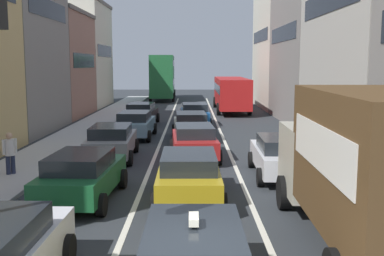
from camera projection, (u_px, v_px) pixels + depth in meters
The scene contains 17 objects.
sidewalk_left at pixel (74, 136), 26.47m from camera, with size 2.60×64.00×0.14m, color #B9B9B9.
lane_stripe_left at pixel (162, 137), 26.49m from camera, with size 0.16×60.00×0.01m, color silver.
lane_stripe_right at pixel (222, 137), 26.50m from camera, with size 0.16×60.00×0.01m, color silver.
building_row_right at pixel (354, 33), 28.39m from camera, with size 7.20×43.90×13.12m.
removalist_box_truck at pixel (364, 163), 10.07m from camera, with size 2.85×7.76×3.58m.
sedan_centre_lane_second at pixel (188, 175), 13.97m from camera, with size 2.09×4.32×1.49m.
wagon_left_lane_second at pixel (81, 175), 13.96m from camera, with size 2.24×4.39×1.49m.
hatchback_centre_lane_third at pixel (193, 141), 20.26m from camera, with size 2.27×4.40×1.49m.
sedan_left_lane_third at pixel (110, 141), 20.18m from camera, with size 2.17×4.35×1.49m.
coupe_centre_lane_fourth at pixel (190, 125), 25.51m from camera, with size 2.23×4.38×1.49m.
sedan_left_lane_fourth at pixel (134, 124), 25.97m from camera, with size 2.17×4.35×1.49m.
sedan_centre_lane_fifth at pixel (193, 113), 31.46m from camera, with size 2.22×4.38×1.49m.
sedan_left_lane_fifth at pixel (140, 113), 31.65m from camera, with size 2.25×4.39×1.49m.
sedan_right_lane_behind_truck at pixel (280, 155), 17.00m from camera, with size 2.13×4.34×1.49m.
bus_mid_queue_primary at pixel (230, 91), 40.54m from camera, with size 2.85×10.52×2.90m.
bus_far_queue_secondary at pixel (162, 75), 53.80m from camera, with size 2.98×10.56×5.06m.
pedestrian_near_kerb at pixel (9, 152), 16.81m from camera, with size 0.42×0.40×1.66m.
Camera 1 is at (-0.04, -6.18, 4.09)m, focal length 43.62 mm.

